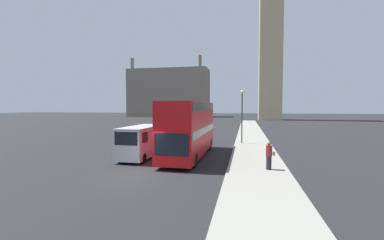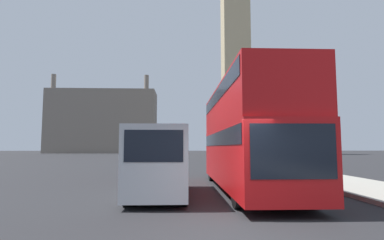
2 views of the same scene
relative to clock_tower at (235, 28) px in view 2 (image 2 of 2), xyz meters
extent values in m
plane|color=black|center=(-13.33, -69.08, -33.06)|extent=(300.00, 300.00, 0.00)
cube|color=tan|center=(0.00, 0.00, -11.41)|extent=(6.69, 6.69, 43.32)
cube|color=slate|center=(-38.52, 19.66, -23.36)|extent=(32.69, 11.74, 19.40)
cylinder|color=slate|center=(-52.41, 14.67, -11.52)|extent=(1.41, 1.41, 4.27)
cylinder|color=slate|center=(-24.63, 14.67, -11.52)|extent=(1.41, 1.41, 4.27)
cube|color=#B71114|center=(-11.61, -62.84, -31.64)|extent=(2.46, 10.42, 2.29)
cube|color=#B71114|center=(-11.61, -62.84, -29.61)|extent=(2.46, 10.21, 1.78)
cube|color=black|center=(-11.61, -62.84, -30.92)|extent=(2.50, 10.01, 0.55)
cube|color=black|center=(-11.61, -62.84, -29.10)|extent=(2.50, 9.80, 0.55)
cube|color=black|center=(-11.61, -68.07, -31.37)|extent=(2.16, 0.03, 1.37)
cylinder|color=black|center=(-12.49, -66.49, -32.56)|extent=(0.69, 1.00, 1.00)
cylinder|color=black|center=(-10.72, -66.49, -32.56)|extent=(0.69, 1.00, 1.00)
cylinder|color=black|center=(-12.49, -59.19, -32.56)|extent=(0.69, 1.00, 1.00)
cylinder|color=black|center=(-10.72, -59.19, -32.56)|extent=(0.69, 1.00, 1.00)
cube|color=#B2B7BC|center=(-15.15, -64.17, -31.73)|extent=(1.96, 5.44, 2.27)
cube|color=black|center=(-15.15, -66.91, -31.23)|extent=(1.66, 0.02, 0.91)
cube|color=black|center=(-15.15, -65.94, -31.23)|extent=(1.99, 0.98, 0.73)
cylinder|color=black|center=(-15.88, -66.02, -32.71)|extent=(0.49, 0.71, 0.71)
cylinder|color=black|center=(-14.41, -66.02, -32.71)|extent=(0.49, 0.71, 0.71)
cylinder|color=black|center=(-15.88, -62.32, -32.71)|extent=(0.49, 0.71, 0.71)
cylinder|color=black|center=(-14.41, -62.32, -32.71)|extent=(0.49, 0.71, 0.71)
cylinder|color=#2D332D|center=(-7.61, -55.52, -30.31)|extent=(0.12, 0.12, 5.22)
sphere|color=beige|center=(-7.61, -55.52, -27.52)|extent=(0.36, 0.36, 0.36)
cube|color=silver|center=(-15.63, -39.69, -32.56)|extent=(1.72, 4.40, 0.70)
cube|color=black|center=(-15.63, -39.58, -31.94)|extent=(1.54, 2.11, 0.53)
cylinder|color=black|center=(-16.30, -41.10, -32.75)|extent=(0.38, 0.63, 0.63)
cylinder|color=black|center=(-14.96, -41.10, -32.75)|extent=(0.38, 0.63, 0.63)
cylinder|color=black|center=(-16.30, -38.28, -32.75)|extent=(0.38, 0.63, 0.63)
cylinder|color=black|center=(-14.96, -38.28, -32.75)|extent=(0.38, 0.63, 0.63)
camera|label=1|loc=(-7.24, -82.85, -29.09)|focal=24.00mm
camera|label=2|loc=(-14.42, -75.38, -31.27)|focal=28.00mm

